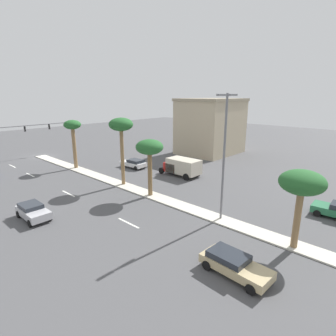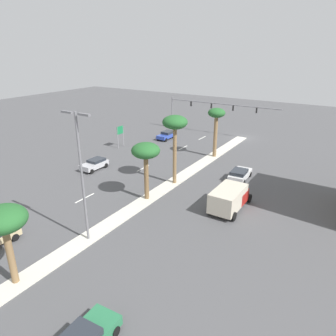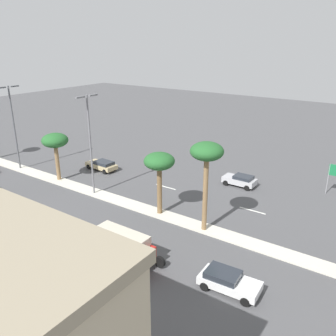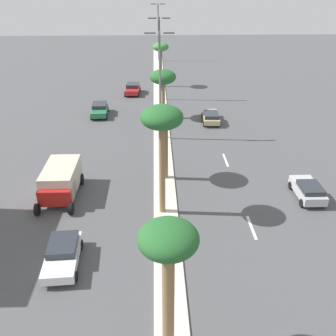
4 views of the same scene
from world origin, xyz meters
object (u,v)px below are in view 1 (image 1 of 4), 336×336
object	(u,v)px
palm_tree_left	(73,129)
palm_tree_mid	(150,149)
commercial_building	(211,126)
street_lamp_inboard	(224,150)
palm_tree_far	(121,127)
palm_tree_inboard	(302,184)
box_truck	(181,166)
sedan_silver_trailing	(33,211)
sedan_tan_right	(234,264)
sedan_white_center	(134,163)

from	to	relation	value
palm_tree_left	palm_tree_mid	xyz separation A→B (m)	(0.33, 16.93, -0.73)
commercial_building	street_lamp_inboard	world-z (taller)	street_lamp_inboard
palm_tree_far	palm_tree_inboard	bearing A→B (deg)	88.56
palm_tree_left	palm_tree_inboard	bearing A→B (deg)	89.12
commercial_building	palm_tree_left	bearing A→B (deg)	-19.80
box_truck	palm_tree_far	bearing A→B (deg)	-18.38
commercial_building	palm_tree_inboard	size ratio (longest dim) A/B	1.97
commercial_building	palm_tree_left	world-z (taller)	commercial_building
palm_tree_inboard	street_lamp_inboard	world-z (taller)	street_lamp_inboard
sedan_silver_trailing	sedan_tan_right	world-z (taller)	sedan_silver_trailing
sedan_silver_trailing	box_truck	size ratio (longest dim) A/B	0.67
palm_tree_left	sedan_silver_trailing	world-z (taller)	palm_tree_left
palm_tree_far	palm_tree_inboard	xyz separation A→B (m)	(0.52, 20.81, -2.24)
palm_tree_mid	box_truck	bearing A→B (deg)	-163.05
palm_tree_left	sedan_tan_right	distance (m)	31.81
palm_tree_far	sedan_white_center	size ratio (longest dim) A/B	1.92
palm_tree_left	palm_tree_far	size ratio (longest dim) A/B	0.88
sedan_silver_trailing	box_truck	xyz separation A→B (m)	(-19.72, 1.05, 0.58)
palm_tree_left	box_truck	distance (m)	17.17
palm_tree_left	palm_tree_far	distance (m)	11.73
palm_tree_far	sedan_silver_trailing	distance (m)	13.41
palm_tree_inboard	sedan_white_center	world-z (taller)	palm_tree_inboard
palm_tree_far	palm_tree_mid	world-z (taller)	palm_tree_far
box_truck	palm_tree_inboard	bearing A→B (deg)	64.60
street_lamp_inboard	box_truck	xyz separation A→B (m)	(-8.16, -11.57, -5.15)
palm_tree_inboard	palm_tree_left	bearing A→B (deg)	-90.88
commercial_building	palm_tree_mid	size ratio (longest dim) A/B	1.84
palm_tree_far	palm_tree_mid	distance (m)	5.58
sedan_tan_right	box_truck	xyz separation A→B (m)	(-14.32, -16.38, 0.61)
palm_tree_mid	sedan_tan_right	bearing A→B (deg)	66.93
palm_tree_mid	street_lamp_inboard	xyz separation A→B (m)	(-0.27, 9.00, 1.13)
commercial_building	palm_tree_mid	bearing A→B (deg)	19.41
box_truck	street_lamp_inboard	bearing A→B (deg)	54.79
palm_tree_mid	palm_tree_inboard	xyz separation A→B (m)	(0.17, 15.56, -0.38)
street_lamp_inboard	sedan_silver_trailing	distance (m)	18.04
palm_tree_inboard	palm_tree_far	bearing A→B (deg)	-91.44
commercial_building	sedan_white_center	bearing A→B (deg)	-7.29
sedan_silver_trailing	box_truck	distance (m)	19.75
street_lamp_inboard	sedan_tan_right	size ratio (longest dim) A/B	2.41
palm_tree_mid	sedan_white_center	world-z (taller)	palm_tree_mid
box_truck	sedan_tan_right	bearing A→B (deg)	48.84
palm_tree_far	box_truck	bearing A→B (deg)	161.62
palm_tree_mid	box_truck	distance (m)	9.69
palm_tree_mid	sedan_tan_right	world-z (taller)	palm_tree_mid
palm_tree_mid	palm_tree_left	bearing A→B (deg)	-91.11
palm_tree_far	box_truck	world-z (taller)	palm_tree_far
palm_tree_far	box_truck	size ratio (longest dim) A/B	1.42
commercial_building	palm_tree_far	xyz separation A→B (m)	(23.58, 3.18, 2.04)
street_lamp_inboard	sedan_silver_trailing	size ratio (longest dim) A/B	2.84
palm_tree_far	sedan_white_center	world-z (taller)	palm_tree_far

